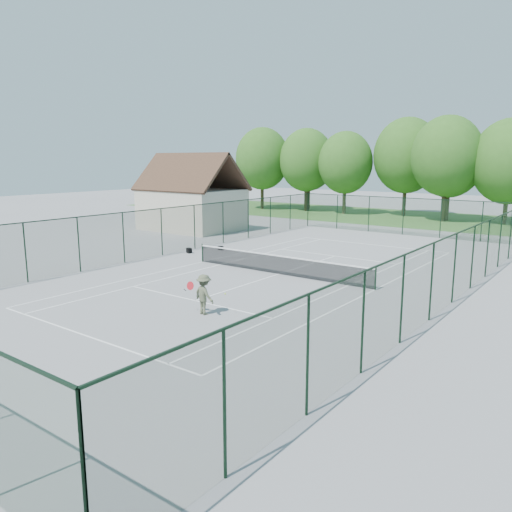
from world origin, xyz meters
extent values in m
plane|color=gray|center=(0.00, 0.00, 0.00)|extent=(140.00, 140.00, 0.00)
cube|color=#437530|center=(0.00, 30.00, 0.01)|extent=(80.00, 16.00, 0.01)
cube|color=white|center=(0.00, 11.88, 0.00)|extent=(10.97, 0.08, 0.01)
cube|color=white|center=(0.00, -11.88, 0.00)|extent=(10.97, 0.08, 0.01)
cube|color=white|center=(0.00, 6.40, 0.00)|extent=(8.23, 0.08, 0.01)
cube|color=white|center=(0.00, -6.40, 0.00)|extent=(8.23, 0.08, 0.01)
cube|color=white|center=(5.49, 0.00, 0.00)|extent=(0.08, 23.77, 0.01)
cube|color=white|center=(-5.49, 0.00, 0.00)|extent=(0.08, 23.77, 0.01)
cube|color=white|center=(4.12, 0.00, 0.00)|extent=(0.08, 23.77, 0.01)
cube|color=white|center=(-4.12, 0.00, 0.00)|extent=(0.08, 23.77, 0.01)
cube|color=white|center=(0.00, 0.00, 0.00)|extent=(0.08, 12.80, 0.01)
cylinder|color=black|center=(-5.50, 0.00, 0.55)|extent=(0.08, 0.08, 1.10)
cylinder|color=black|center=(5.50, 0.00, 0.55)|extent=(0.08, 0.08, 1.10)
cube|color=black|center=(0.00, 0.00, 0.50)|extent=(11.00, 0.02, 0.96)
cube|color=white|center=(0.00, 0.00, 1.00)|extent=(11.00, 0.05, 0.07)
cube|color=#1B3920|center=(0.00, 18.00, 1.50)|extent=(18.00, 0.02, 3.00)
cube|color=#1B3920|center=(9.00, 0.00, 1.50)|extent=(0.02, 36.00, 3.00)
cube|color=#1B3920|center=(-9.00, 0.00, 1.50)|extent=(0.02, 36.00, 3.00)
cube|color=black|center=(0.00, 18.00, 3.00)|extent=(18.00, 0.05, 0.05)
cube|color=black|center=(9.00, 0.00, 3.00)|extent=(0.05, 36.00, 0.05)
cube|color=black|center=(-9.00, 0.00, 3.00)|extent=(0.05, 36.00, 0.05)
cube|color=beige|center=(-16.00, 10.00, 1.75)|extent=(8.00, 6.00, 3.50)
cube|color=#4C3223|center=(-16.00, 11.50, 5.00)|extent=(8.60, 3.27, 3.27)
cube|color=#4C3223|center=(-16.00, 8.50, 5.00)|extent=(8.60, 3.27, 3.27)
cylinder|color=#3E311E|center=(-16.50, 30.00, 2.10)|extent=(0.40, 0.40, 4.20)
ellipsoid|color=#386E23|center=(-16.50, 30.00, 6.00)|extent=(6.40, 6.40, 7.40)
cylinder|color=#3E311E|center=(0.00, 30.00, 2.10)|extent=(0.40, 0.40, 4.20)
ellipsoid|color=#386E23|center=(0.00, 30.00, 6.00)|extent=(6.40, 6.40, 7.40)
cube|color=black|center=(-8.19, 1.60, 0.16)|extent=(0.47, 0.38, 0.33)
cube|color=black|center=(-7.27, 3.70, 0.13)|extent=(0.39, 0.31, 0.26)
imported|color=#52573E|center=(1.62, -7.58, 0.80)|extent=(1.13, 0.78, 1.61)
sphere|color=#BEEF2F|center=(2.37, -7.18, 0.87)|extent=(0.07, 0.07, 0.07)
camera|label=1|loc=(14.63, -21.53, 6.01)|focal=35.00mm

